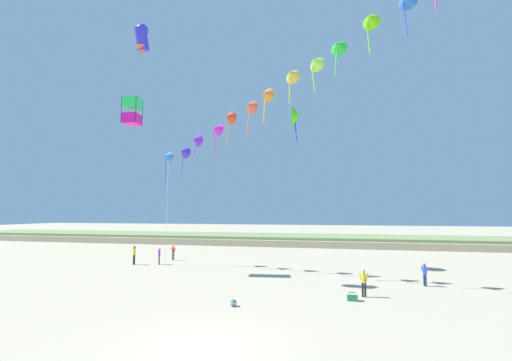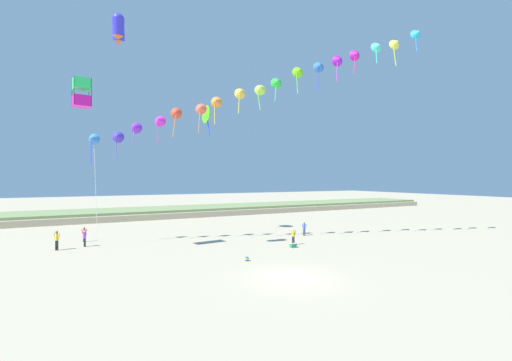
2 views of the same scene
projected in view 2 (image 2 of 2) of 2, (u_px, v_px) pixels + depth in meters
name	position (u px, v px, depth m)	size (l,w,h in m)	color
ground_plane	(291.00, 279.00, 22.02)	(240.00, 240.00, 0.00)	tan
dune_ridge	(156.00, 212.00, 58.80)	(120.00, 12.12, 1.32)	tan
person_near_left	(84.00, 233.00, 34.81)	(0.52, 0.20, 1.49)	#474C56
person_near_right	(293.00, 235.00, 33.13)	(0.57, 0.22, 1.64)	black
person_mid_center	(304.00, 228.00, 38.62)	(0.38, 0.46, 1.50)	#282D4C
person_far_left	(57.00, 239.00, 30.68)	(0.57, 0.38, 1.75)	black
person_far_right	(85.00, 237.00, 32.29)	(0.35, 0.50, 1.55)	black
kite_banner_string	(259.00, 87.00, 33.43)	(30.26, 14.37, 21.68)	#3579D7
large_kite_low_lead	(118.00, 28.00, 26.58)	(1.16, 1.45, 2.48)	#3430DD
large_kite_mid_trail	(82.00, 93.00, 27.93)	(1.45, 1.45, 2.29)	#EB17A7
large_kite_high_solo	(208.00, 115.00, 39.57)	(0.97, 2.10, 3.58)	#4EDE15
beach_cooler	(293.00, 245.00, 31.91)	(0.58, 0.41, 0.46)	#23844C
beach_ball	(247.00, 259.00, 26.71)	(0.36, 0.36, 0.36)	blue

